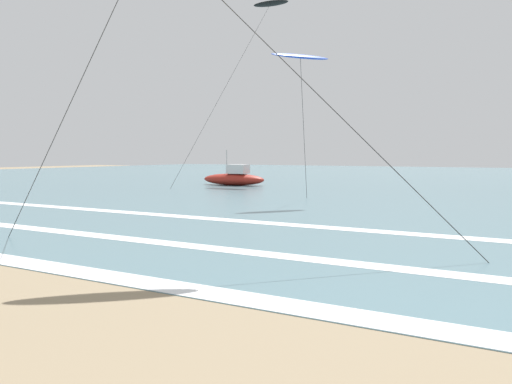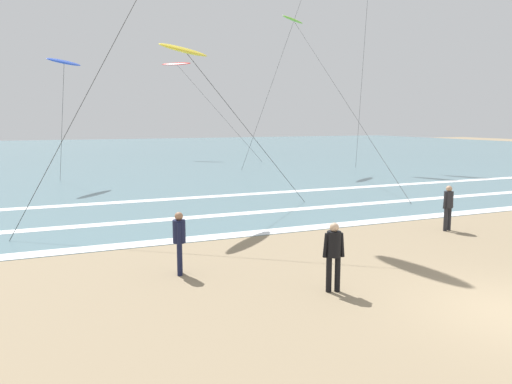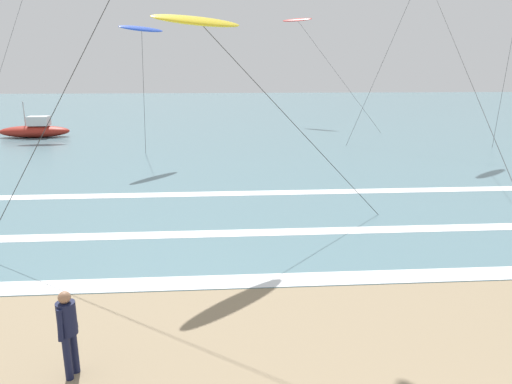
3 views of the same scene
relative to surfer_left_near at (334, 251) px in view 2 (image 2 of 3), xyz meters
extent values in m
cube|color=slate|center=(2.79, 50.68, -0.95)|extent=(140.00, 90.00, 0.01)
cube|color=white|center=(3.85, 6.08, -0.94)|extent=(53.86, 0.76, 0.01)
cube|color=white|center=(3.09, 9.58, -0.94)|extent=(51.21, 0.65, 0.01)
cube|color=white|center=(1.16, 14.49, -0.94)|extent=(45.86, 0.73, 0.01)
cylinder|color=black|center=(-0.10, 0.03, -0.55)|extent=(0.13, 0.13, 0.82)
cylinder|color=black|center=(0.10, -0.03, -0.55)|extent=(0.13, 0.13, 0.82)
cylinder|color=black|center=(0.00, 0.00, 0.15)|extent=(0.32, 0.32, 0.58)
cylinder|color=black|center=(-0.18, 0.05, 0.13)|extent=(0.15, 0.12, 0.56)
cylinder|color=black|center=(0.18, -0.05, 0.13)|extent=(0.15, 0.12, 0.56)
sphere|color=#DBB28E|center=(0.00, 0.00, 0.54)|extent=(0.21, 0.21, 0.21)
cylinder|color=#232328|center=(6.95, 3.80, -0.55)|extent=(0.13, 0.13, 0.82)
cylinder|color=#232328|center=(7.15, 3.83, -0.55)|extent=(0.13, 0.13, 0.82)
cylinder|color=#232328|center=(7.05, 3.81, 0.15)|extent=(0.32, 0.32, 0.58)
cylinder|color=#232328|center=(6.87, 3.79, 0.13)|extent=(0.14, 0.11, 0.56)
cylinder|color=#232328|center=(7.24, 3.84, 0.13)|extent=(0.14, 0.11, 0.56)
sphere|color=tan|center=(7.05, 3.81, 0.54)|extent=(0.21, 0.21, 0.21)
cylinder|color=#141938|center=(-2.90, 2.52, -0.55)|extent=(0.13, 0.13, 0.82)
cylinder|color=#141938|center=(-2.84, 2.71, -0.55)|extent=(0.13, 0.13, 0.82)
cylinder|color=#141938|center=(-2.87, 2.61, 0.15)|extent=(0.32, 0.32, 0.58)
cylinder|color=#141938|center=(-2.92, 2.44, 0.13)|extent=(0.12, 0.15, 0.56)
cylinder|color=#141938|center=(-2.82, 2.79, 0.13)|extent=(0.12, 0.15, 0.56)
sphere|color=#9E7051|center=(-2.87, 2.61, 0.54)|extent=(0.21, 0.21, 0.21)
ellipsoid|color=#70C628|center=(11.76, 24.95, 10.32)|extent=(3.01, 2.57, 0.43)
cylinder|color=#333333|center=(10.71, 16.82, 4.68)|extent=(2.12, 16.27, 11.29)
cylinder|color=#333333|center=(11.85, 27.13, 7.82)|extent=(7.29, 1.16, 17.56)
ellipsoid|color=yellow|center=(-0.82, 9.32, 5.48)|extent=(2.86, 2.76, 0.43)
cylinder|color=#333333|center=(2.29, 10.25, 2.26)|extent=(6.24, 1.89, 6.45)
cylinder|color=#333333|center=(18.14, 25.07, 6.04)|extent=(1.05, 0.49, 13.99)
cylinder|color=#333333|center=(-3.02, 9.14, 6.27)|extent=(8.09, 2.10, 14.47)
ellipsoid|color=blue|center=(-4.50, 22.44, 6.26)|extent=(2.52, 3.04, 0.43)
cylinder|color=#333333|center=(-4.77, 23.50, 2.65)|extent=(0.56, 2.13, 7.22)
ellipsoid|color=red|center=(6.90, 41.17, 8.53)|extent=(2.93, 2.68, 0.43)
cylinder|color=#333333|center=(9.84, 37.02, 3.79)|extent=(5.89, 8.33, 9.51)
camera|label=1|loc=(6.53, -1.15, 1.46)|focal=36.28mm
camera|label=2|loc=(-5.85, -9.26, 2.90)|focal=34.79mm
camera|label=3|loc=(-0.19, -4.60, 4.22)|focal=32.71mm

